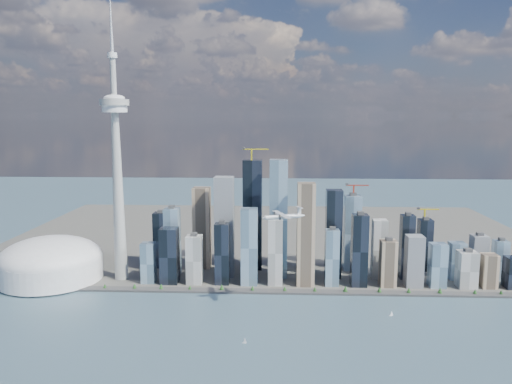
{
  "coord_description": "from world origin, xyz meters",
  "views": [
    {
      "loc": [
        16.08,
        -649.63,
        328.65
      ],
      "look_at": [
        -24.73,
        260.0,
        190.1
      ],
      "focal_mm": 35.0,
      "sensor_mm": 36.0,
      "label": 1
    }
  ],
  "objects_px": {
    "dome_stadium": "(51,262)",
    "sailboat_west": "(245,341)",
    "sailboat_east": "(391,314)",
    "needle_tower": "(117,164)",
    "airplane": "(283,216)"
  },
  "relations": [
    {
      "from": "sailboat_east",
      "to": "sailboat_west",
      "type": "bearing_deg",
      "value": -171.64
    },
    {
      "from": "sailboat_west",
      "to": "sailboat_east",
      "type": "relative_size",
      "value": 1.0
    },
    {
      "from": "dome_stadium",
      "to": "airplane",
      "type": "xyz_separation_m",
      "value": [
        465.07,
        -149.39,
        127.8
      ]
    },
    {
      "from": "sailboat_west",
      "to": "sailboat_east",
      "type": "xyz_separation_m",
      "value": [
        237.27,
        112.41,
        -0.02
      ]
    },
    {
      "from": "dome_stadium",
      "to": "sailboat_east",
      "type": "bearing_deg",
      "value": -13.2
    },
    {
      "from": "dome_stadium",
      "to": "sailboat_west",
      "type": "distance_m",
      "value": 487.77
    },
    {
      "from": "needle_tower",
      "to": "dome_stadium",
      "type": "height_order",
      "value": "needle_tower"
    },
    {
      "from": "sailboat_west",
      "to": "sailboat_east",
      "type": "bearing_deg",
      "value": 35.46
    },
    {
      "from": "dome_stadium",
      "to": "airplane",
      "type": "bearing_deg",
      "value": -17.81
    },
    {
      "from": "airplane",
      "to": "sailboat_west",
      "type": "height_order",
      "value": "airplane"
    },
    {
      "from": "airplane",
      "to": "sailboat_west",
      "type": "xyz_separation_m",
      "value": [
        -56.48,
        -114.52,
        -164.12
      ]
    },
    {
      "from": "airplane",
      "to": "sailboat_west",
      "type": "distance_m",
      "value": 207.94
    },
    {
      "from": "needle_tower",
      "to": "dome_stadium",
      "type": "distance_m",
      "value": 241.4
    },
    {
      "from": "airplane",
      "to": "dome_stadium",
      "type": "bearing_deg",
      "value": 142.67
    },
    {
      "from": "needle_tower",
      "to": "sailboat_east",
      "type": "relative_size",
      "value": 56.88
    }
  ]
}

